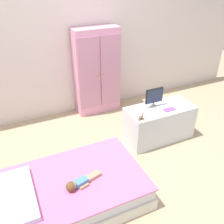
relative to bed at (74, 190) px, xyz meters
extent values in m
cube|color=tan|center=(0.63, 0.29, -0.15)|extent=(10.00, 10.00, 0.02)
cube|color=silver|center=(0.63, 1.86, 1.21)|extent=(6.40, 0.05, 2.70)
cube|color=silver|center=(0.00, 0.00, -0.07)|extent=(1.45, 0.94, 0.14)
cube|color=silver|center=(0.00, 0.00, 0.07)|extent=(1.41, 0.90, 0.13)
cube|color=pink|center=(0.00, 0.00, 0.14)|extent=(1.44, 0.93, 0.02)
cube|color=silver|center=(-0.53, 0.00, 0.17)|extent=(0.31, 0.68, 0.05)
cube|color=#4C84C6|center=(0.06, -0.09, 0.18)|extent=(0.15, 0.11, 0.06)
cube|color=tan|center=(0.20, -0.03, 0.16)|extent=(0.16, 0.08, 0.04)
cube|color=tan|center=(0.21, -0.07, 0.16)|extent=(0.16, 0.08, 0.04)
cube|color=tan|center=(0.05, -0.04, 0.16)|extent=(0.10, 0.05, 0.03)
cube|color=tan|center=(0.08, -0.14, 0.16)|extent=(0.10, 0.05, 0.03)
sphere|color=tan|center=(-0.04, -0.12, 0.19)|extent=(0.09, 0.09, 0.09)
sphere|color=brown|center=(-0.05, -0.12, 0.19)|extent=(0.10, 0.10, 0.10)
cube|color=#E599BC|center=(0.95, 1.68, 0.55)|extent=(0.71, 0.27, 1.38)
cube|color=#C986A6|center=(0.77, 1.54, 0.58)|extent=(0.33, 0.02, 1.13)
cube|color=#C986A6|center=(1.13, 1.54, 0.58)|extent=(0.33, 0.02, 1.13)
sphere|color=gold|center=(0.91, 1.52, 0.55)|extent=(0.02, 0.02, 0.02)
sphere|color=gold|center=(0.99, 1.52, 0.55)|extent=(0.02, 0.02, 0.02)
cube|color=silver|center=(1.42, 0.56, 0.11)|extent=(0.94, 0.44, 0.49)
cylinder|color=#99999E|center=(1.36, 0.64, 0.36)|extent=(0.10, 0.10, 0.01)
cylinder|color=#99999E|center=(1.36, 0.64, 0.39)|extent=(0.02, 0.02, 0.05)
cube|color=black|center=(1.36, 0.64, 0.52)|extent=(0.26, 0.02, 0.20)
cube|color=#28334C|center=(1.36, 0.62, 0.52)|extent=(0.24, 0.01, 0.18)
cube|color=#8E6642|center=(1.03, 0.42, 0.36)|extent=(0.08, 0.01, 0.01)
cube|color=#8E6642|center=(1.03, 0.40, 0.36)|extent=(0.08, 0.01, 0.01)
cube|color=tan|center=(1.03, 0.41, 0.40)|extent=(0.06, 0.02, 0.03)
cylinder|color=tan|center=(1.04, 0.42, 0.37)|extent=(0.01, 0.01, 0.02)
cylinder|color=tan|center=(1.04, 0.40, 0.37)|extent=(0.01, 0.01, 0.02)
cylinder|color=tan|center=(1.01, 0.42, 0.37)|extent=(0.01, 0.01, 0.02)
cylinder|color=tan|center=(1.01, 0.40, 0.37)|extent=(0.01, 0.01, 0.02)
cylinder|color=tan|center=(1.05, 0.41, 0.42)|extent=(0.02, 0.02, 0.02)
sphere|color=tan|center=(1.05, 0.41, 0.44)|extent=(0.03, 0.03, 0.03)
cube|color=#8E51B2|center=(1.49, 0.46, 0.36)|extent=(0.16, 0.08, 0.01)
camera|label=1|loc=(-0.39, -1.78, 2.00)|focal=39.50mm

